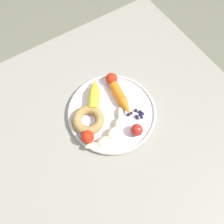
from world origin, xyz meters
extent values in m
plane|color=slate|center=(0.00, 0.00, 0.00)|extent=(6.00, 6.00, 0.00)
cube|color=#9B9988|center=(0.00, 0.00, 0.71)|extent=(0.99, 0.89, 0.03)
cube|color=#989B88|center=(-0.44, -0.39, 0.35)|extent=(0.05, 0.05, 0.69)
cylinder|color=white|center=(-0.06, -0.04, 0.73)|extent=(0.29, 0.29, 0.01)
torus|color=silver|center=(-0.06, -0.04, 0.74)|extent=(0.30, 0.30, 0.01)
ellipsoid|color=beige|center=(0.06, 0.03, 0.75)|extent=(0.05, 0.03, 0.02)
ellipsoid|color=beige|center=(0.02, 0.04, 0.75)|extent=(0.05, 0.03, 0.02)
ellipsoid|color=beige|center=(-0.02, 0.03, 0.75)|extent=(0.05, 0.04, 0.03)
ellipsoid|color=beige|center=(-0.05, 0.01, 0.75)|extent=(0.05, 0.05, 0.02)
ellipsoid|color=beige|center=(-0.07, -0.02, 0.75)|extent=(0.04, 0.05, 0.02)
cylinder|color=orange|center=(-0.11, -0.08, 0.75)|extent=(0.04, 0.08, 0.03)
cone|color=orange|center=(-0.10, -0.02, 0.75)|extent=(0.04, 0.06, 0.03)
cylinder|color=yellow|center=(-0.03, -0.10, 0.76)|extent=(0.07, 0.08, 0.04)
cone|color=yellow|center=(-0.06, -0.15, 0.76)|extent=(0.06, 0.06, 0.04)
torus|color=#AE874A|center=(0.03, -0.05, 0.75)|extent=(0.11, 0.11, 0.03)
sphere|color=#191638|center=(-0.13, 0.00, 0.74)|extent=(0.01, 0.01, 0.01)
sphere|color=#191638|center=(-0.10, 0.00, 0.74)|extent=(0.01, 0.01, 0.01)
sphere|color=#191638|center=(-0.12, 0.02, 0.74)|extent=(0.01, 0.01, 0.01)
sphere|color=#191638|center=(-0.14, 0.02, 0.74)|extent=(0.01, 0.01, 0.01)
sphere|color=#191638|center=(-0.11, 0.00, 0.74)|extent=(0.01, 0.01, 0.01)
sphere|color=#191638|center=(-0.14, 0.01, 0.74)|extent=(0.01, 0.01, 0.01)
sphere|color=#191638|center=(-0.13, 0.02, 0.75)|extent=(0.01, 0.01, 0.01)
sphere|color=#191638|center=(-0.12, 0.03, 0.75)|extent=(0.01, 0.01, 0.01)
sphere|color=red|center=(0.06, 0.00, 0.76)|extent=(0.04, 0.04, 0.04)
sphere|color=red|center=(-0.08, 0.06, 0.76)|extent=(0.04, 0.04, 0.04)
sphere|color=red|center=(-0.12, -0.14, 0.76)|extent=(0.04, 0.04, 0.04)
camera|label=1|loc=(0.15, 0.28, 1.49)|focal=40.74mm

